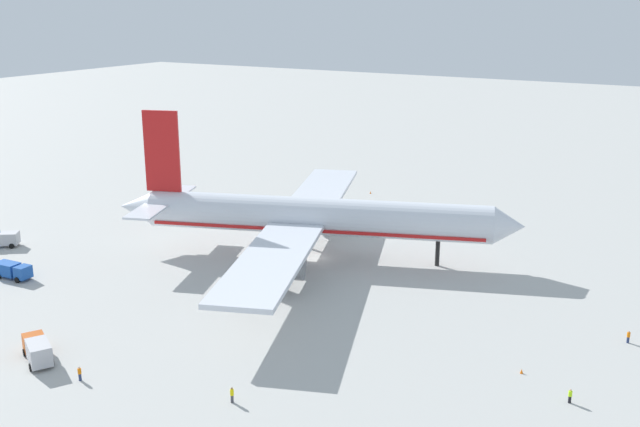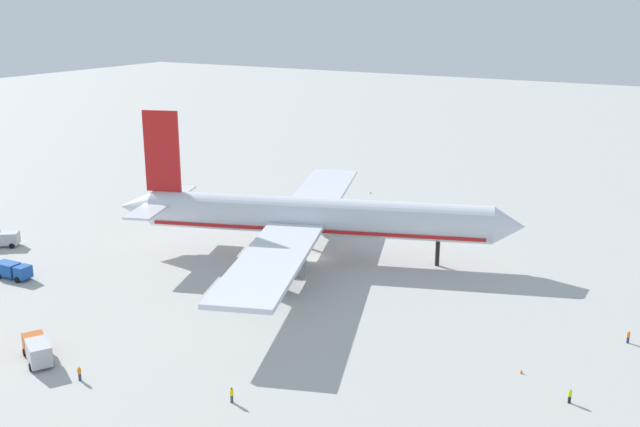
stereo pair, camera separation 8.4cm
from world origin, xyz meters
The scene contains 11 objects.
ground_plane centered at (0.00, 0.00, 0.00)m, with size 600.00×600.00×0.00m, color #B2B2AD.
airliner centered at (-1.24, -0.54, 7.00)m, with size 65.07×72.19×23.75m.
service_truck_0 centered at (-49.86, -21.65, 1.49)m, with size 5.25×4.67×2.74m.
service_truck_2 centered at (-10.40, -47.61, 1.55)m, with size 6.95×5.40×2.81m.
service_truck_3 centered at (-35.76, -31.07, 1.37)m, with size 6.22×2.78×2.38m.
ground_worker_0 centered at (14.88, -43.74, 0.91)m, with size 0.43×0.43×1.78m.
ground_worker_2 centered at (49.17, -7.90, 0.81)m, with size 0.56×0.56×1.61m.
ground_worker_3 centered at (-2.68, -48.39, 0.87)m, with size 0.57×0.57×1.71m.
ground_worker_4 centered at (45.88, -26.11, 0.81)m, with size 0.46×0.46×1.61m.
traffic_cone_0 centered at (39.77, -22.24, 0.28)m, with size 0.36×0.36×0.55m, color orange.
traffic_cone_2 centered at (-10.89, 42.52, 0.28)m, with size 0.36×0.36×0.55m, color orange.
Camera 2 is at (57.20, -98.90, 40.79)m, focal length 41.18 mm.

